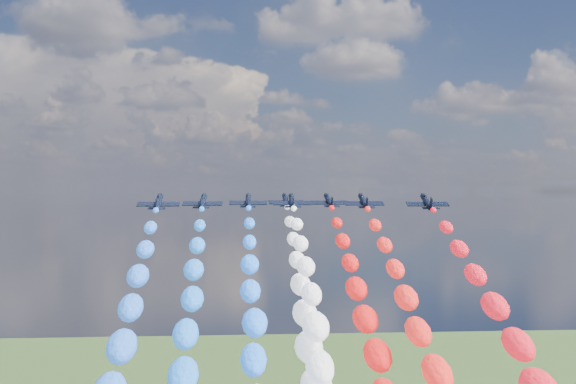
{
  "coord_description": "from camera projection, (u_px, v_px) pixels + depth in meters",
  "views": [
    {
      "loc": [
        -10.83,
        -143.07,
        111.45
      ],
      "look_at": [
        0.0,
        4.0,
        111.37
      ],
      "focal_mm": 43.52,
      "sensor_mm": 36.0,
      "label": 1
    }
  ],
  "objects": [
    {
      "name": "jet_0",
      "position": [
        158.0,
        202.0,
        137.81
      ],
      "size": [
        8.43,
        11.45,
        5.77
      ],
      "primitive_type": null,
      "rotation": [
        0.31,
        0.0,
        0.01
      ],
      "color": "black"
    },
    {
      "name": "jet_7",
      "position": [
        427.0,
        202.0,
        139.23
      ],
      "size": [
        8.97,
        11.83,
        5.77
      ],
      "primitive_type": null,
      "rotation": [
        0.31,
        0.0,
        -0.06
      ],
      "color": "black"
    },
    {
      "name": "jet_2",
      "position": [
        248.0,
        201.0,
        154.61
      ],
      "size": [
        8.67,
        11.62,
        5.77
      ],
      "primitive_type": null,
      "rotation": [
        0.31,
        0.0,
        -0.03
      ],
      "color": "black"
    },
    {
      "name": "jet_3",
      "position": [
        292.0,
        201.0,
        151.06
      ],
      "size": [
        8.53,
        11.52,
        5.77
      ],
      "primitive_type": null,
      "rotation": [
        0.31,
        0.0,
        -0.02
      ],
      "color": "black"
    },
    {
      "name": "jet_6",
      "position": [
        364.0,
        201.0,
        147.36
      ],
      "size": [
        8.36,
        11.4,
        5.77
      ],
      "primitive_type": null,
      "rotation": [
        0.31,
        0.0,
        -0.0
      ],
      "color": "black"
    },
    {
      "name": "jet_4",
      "position": [
        286.0,
        201.0,
        163.1
      ],
      "size": [
        8.47,
        11.47,
        5.77
      ],
      "primitive_type": null,
      "rotation": [
        0.31,
        0.0,
        0.01
      ],
      "color": "black"
    },
    {
      "name": "jet_5",
      "position": [
        329.0,
        201.0,
        157.45
      ],
      "size": [
        8.78,
        11.7,
        5.77
      ],
      "primitive_type": null,
      "rotation": [
        0.31,
        0.0,
        0.04
      ],
      "color": "black"
    },
    {
      "name": "jet_1",
      "position": [
        203.0,
        202.0,
        145.96
      ],
      "size": [
        8.87,
        11.76,
        5.77
      ],
      "primitive_type": null,
      "rotation": [
        0.31,
        0.0,
        -0.05
      ],
      "color": "black"
    }
  ]
}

